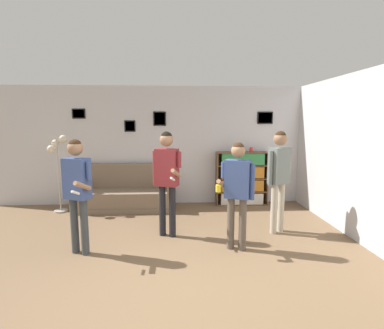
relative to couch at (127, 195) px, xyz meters
name	(u,v)px	position (x,y,z in m)	size (l,w,h in m)	color
ground_plane	(171,292)	(1.01, -3.35, -0.31)	(20.00, 20.00, 0.00)	brown
wall_back	(173,146)	(1.01, 0.41, 1.05)	(8.31, 0.08, 2.70)	silver
wall_right	(343,154)	(3.99, -1.48, 1.04)	(0.06, 6.12, 2.70)	silver
couch	(127,195)	(0.00, 0.00, 0.00)	(2.03, 0.80, 0.97)	#7A6651
bookshelf	(242,178)	(2.59, 0.19, 0.30)	(1.18, 0.30, 1.22)	brown
floor_lamp	(57,156)	(-1.38, -0.17, 0.88)	(0.37, 0.40, 1.63)	#ADA89E
person_player_foreground_left	(77,185)	(-0.32, -2.27, 0.72)	(0.46, 0.57, 1.67)	#3D4247
person_player_foreground_center	(167,172)	(0.93, -1.67, 0.78)	(0.47, 0.58, 1.75)	black
person_watcher_holding_cup	(237,185)	(1.98, -2.26, 0.68)	(0.57, 0.36, 1.62)	brown
person_spectator_near_bookshelf	(279,170)	(2.83, -1.60, 0.78)	(0.44, 0.36, 1.76)	#B7AD99
drinking_cup	(251,150)	(2.80, 0.19, 0.97)	(0.08, 0.08, 0.11)	red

